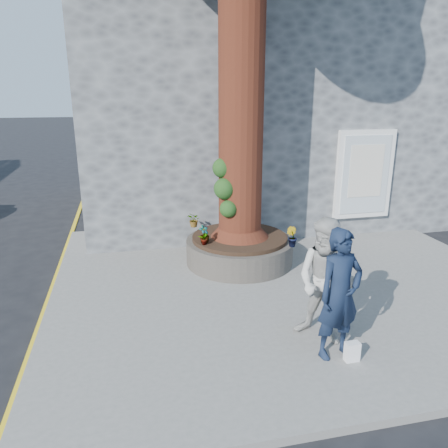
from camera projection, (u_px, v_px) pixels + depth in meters
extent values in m
plane|color=black|center=(224.00, 315.00, 7.56)|extent=(120.00, 120.00, 0.00)
cube|color=slate|center=(285.00, 280.00, 8.79)|extent=(9.00, 8.00, 0.12)
cube|color=yellow|center=(47.00, 306.00, 7.85)|extent=(0.10, 30.00, 0.01)
cube|color=#4D4F52|center=(251.00, 113.00, 13.91)|extent=(10.00, 8.00, 6.00)
cube|color=black|center=(253.00, 4.00, 12.98)|extent=(10.30, 8.30, 0.30)
cube|color=white|center=(364.00, 175.00, 10.89)|extent=(1.50, 0.12, 2.20)
cube|color=silver|center=(365.00, 175.00, 10.83)|extent=(1.25, 0.04, 1.95)
cube|color=silver|center=(366.00, 171.00, 10.78)|extent=(0.90, 0.02, 1.30)
cylinder|color=black|center=(239.00, 251.00, 9.48)|extent=(2.30, 2.30, 0.52)
cylinder|color=black|center=(240.00, 238.00, 9.39)|extent=(2.04, 2.04, 0.08)
cylinder|color=#3F180F|center=(242.00, 49.00, 8.27)|extent=(0.90, 0.90, 7.50)
cone|color=#3F180F|center=(240.00, 220.00, 9.28)|extent=(1.24, 1.24, 0.70)
sphere|color=#1C4216|center=(225.00, 189.00, 8.79)|extent=(0.44, 0.44, 0.44)
sphere|color=#1C4216|center=(228.00, 209.00, 8.83)|extent=(0.36, 0.36, 0.36)
sphere|color=#1C4216|center=(222.00, 168.00, 8.78)|extent=(0.40, 0.40, 0.40)
imported|color=#121D33|center=(340.00, 294.00, 5.95)|extent=(0.76, 0.57, 1.88)
imported|color=#B8B6B0|center=(327.00, 281.00, 6.34)|extent=(1.15, 1.16, 1.89)
cube|color=white|center=(352.00, 352.00, 6.04)|extent=(0.20, 0.12, 0.28)
imported|color=gray|center=(204.00, 235.00, 8.78)|extent=(0.26, 0.23, 0.41)
imported|color=gray|center=(292.00, 237.00, 8.71)|extent=(0.29, 0.29, 0.40)
imported|color=gray|center=(205.00, 234.00, 8.91)|extent=(0.28, 0.28, 0.36)
imported|color=gray|center=(194.00, 220.00, 9.95)|extent=(0.39, 0.40, 0.34)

